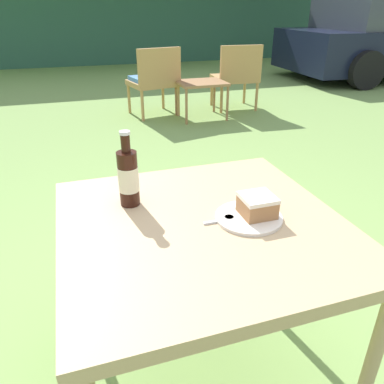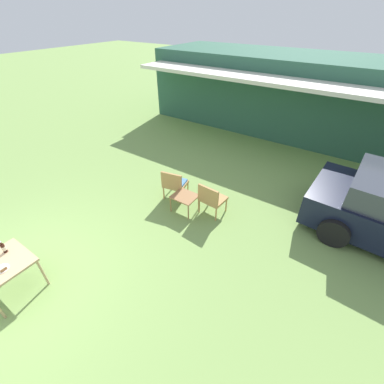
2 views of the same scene
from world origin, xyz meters
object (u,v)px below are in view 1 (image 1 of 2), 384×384
Objects in this scene: wicker_chair_cushioned at (154,78)px; garden_side_table at (201,86)px; patio_table at (202,239)px; wicker_chair_plain at (237,74)px; cola_bottle_near at (128,177)px; cake_on_plate at (254,210)px.

garden_side_table is at bearing 139.63° from wicker_chair_cushioned.
wicker_chair_plain is at bearing 64.24° from patio_table.
cola_bottle_near is at bearing 64.93° from wicker_chair_plain.
patio_table is 0.18m from cake_on_plate.
wicker_chair_cushioned is at bearing 79.43° from patio_table.
wicker_chair_plain is 4.10m from patio_table.
patio_table is at bearing 169.25° from cake_on_plate.
garden_side_table is at bearing 66.90° from cola_bottle_near.
wicker_chair_plain is 0.63m from garden_side_table.
cake_on_plate reaches higher than garden_side_table.
garden_side_table is (0.51, -0.28, -0.07)m from wicker_chair_cushioned.
garden_side_table is at bearing 70.68° from patio_table.
wicker_chair_plain is 4.03m from cola_bottle_near.
wicker_chair_cushioned is at bearing 151.42° from garden_side_table.
wicker_chair_plain is at bearing 66.36° from cake_on_plate.
patio_table is (-1.20, -3.43, 0.22)m from garden_side_table.
garden_side_table is at bearing 73.12° from cake_on_plate.
cake_on_plate is at bearing -106.88° from garden_side_table.
wicker_chair_cushioned is 0.59m from garden_side_table.
cake_on_plate is at bearing -31.18° from cola_bottle_near.
cake_on_plate is (-1.05, -3.46, 0.32)m from garden_side_table.
cola_bottle_near is at bearing 148.82° from cake_on_plate.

